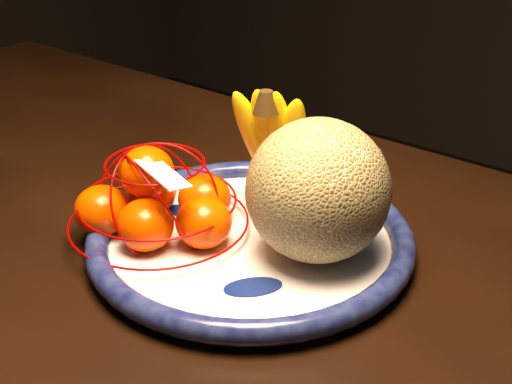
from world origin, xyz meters
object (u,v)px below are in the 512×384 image
Objects in this scene: mandarin_bag at (159,203)px; cantaloupe at (318,190)px; fruit_bowl at (250,239)px; banana_bunch at (275,140)px; dining_table at (106,303)px.

cantaloupe is at bearing 23.09° from mandarin_bag.
cantaloupe reaches higher than fruit_bowl.
fruit_bowl is at bearing -89.60° from banana_bunch.
dining_table is 6.11× the size of mandarin_bag.
dining_table is 0.30m from cantaloupe.
mandarin_bag is (-0.07, -0.13, -0.05)m from banana_bunch.
banana_bunch is (-0.03, 0.08, 0.09)m from fruit_bowl.
dining_table is 0.20m from fruit_bowl.
dining_table is at bearing -136.78° from mandarin_bag.
fruit_bowl is 0.11m from mandarin_bag.
cantaloupe reaches higher than dining_table.
banana_bunch reaches higher than mandarin_bag.
mandarin_bag is at bearing -152.70° from fruit_bowl.
fruit_bowl is at bearing -162.76° from cantaloupe.
fruit_bowl is at bearing 27.30° from mandarin_bag.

